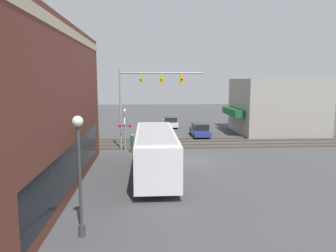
% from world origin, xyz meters
% --- Properties ---
extents(ground_plane, '(120.00, 120.00, 0.00)m').
position_xyz_m(ground_plane, '(0.00, 0.00, 0.00)').
color(ground_plane, '#424244').
extents(shop_building, '(9.00, 10.50, 6.47)m').
position_xyz_m(shop_building, '(13.29, -12.12, 3.23)').
color(shop_building, gray).
rests_on(shop_building, ground).
extents(city_bus, '(10.30, 2.59, 3.05)m').
position_xyz_m(city_bus, '(-3.65, 2.80, 1.68)').
color(city_bus, silver).
rests_on(city_bus, ground).
extents(traffic_signal_gantry, '(0.42, 7.51, 7.37)m').
position_xyz_m(traffic_signal_gantry, '(4.81, 3.53, 5.46)').
color(traffic_signal_gantry, gray).
rests_on(traffic_signal_gantry, ground).
extents(crossing_signal, '(1.41, 1.18, 3.81)m').
position_xyz_m(crossing_signal, '(4.16, 5.32, 2.30)').
color(crossing_signal, gray).
rests_on(crossing_signal, ground).
extents(streetlamp, '(0.44, 0.44, 4.99)m').
position_xyz_m(streetlamp, '(-12.10, 6.07, 2.97)').
color(streetlamp, '#38383A').
rests_on(streetlamp, ground).
extents(rail_track_near, '(2.60, 60.00, 0.15)m').
position_xyz_m(rail_track_near, '(6.00, 0.00, 0.03)').
color(rail_track_near, '#332D28').
rests_on(rail_track_near, ground).
extents(rail_track_far, '(2.60, 60.00, 0.15)m').
position_xyz_m(rail_track_far, '(9.20, 0.00, 0.03)').
color(rail_track_far, '#332D28').
rests_on(rail_track_far, ground).
extents(parked_car_blue, '(4.53, 1.82, 1.54)m').
position_xyz_m(parked_car_blue, '(11.15, -2.60, 0.71)').
color(parked_car_blue, navy).
rests_on(parked_car_blue, ground).
extents(parked_car_white, '(4.49, 1.82, 1.42)m').
position_xyz_m(parked_car_white, '(18.76, 0.20, 0.66)').
color(parked_car_white, silver).
rests_on(parked_car_white, ground).
extents(pedestrian_at_crossing, '(0.34, 0.34, 1.68)m').
position_xyz_m(pedestrian_at_crossing, '(3.35, 4.66, 0.85)').
color(pedestrian_at_crossing, '#473828').
rests_on(pedestrian_at_crossing, ground).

